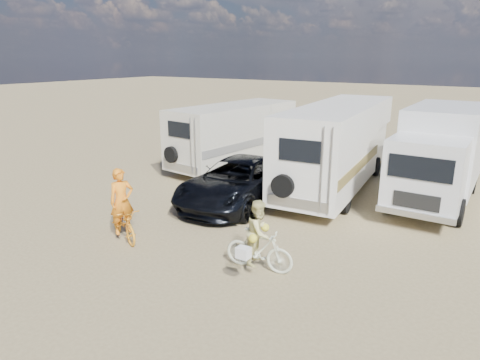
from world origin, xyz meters
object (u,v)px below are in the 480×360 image
Objects in this scene: rider_man at (122,208)px; cooler at (330,205)px; dark_suv at (238,181)px; rv_left at (233,137)px; rider_woman at (259,239)px; bike_man at (124,223)px; crate at (305,203)px; bike_woman at (259,250)px; box_truck at (438,157)px; rv_main at (338,147)px.

rider_man reaches higher than cooler.
rv_left is at bearing 121.45° from dark_suv.
rider_woman is at bearing -59.36° from rider_man.
rv_left reaches higher than rider_man.
rv_left is 4.18× the size of rider_woman.
rv_left is 8.24m from rider_man.
rider_man reaches higher than bike_man.
rider_woman is (5.75, -7.56, -0.62)m from rv_left.
bike_woman is at bearing -79.73° from crate.
box_truck is at bearing -26.66° from bike_woman.
rider_man is at bearing -117.84° from rv_main.
rv_left is at bearing 29.98° from bike_woman.
bike_woman is at bearing -84.54° from cooler.
rv_main is at bearing 90.11° from crate.
rider_man is at bearing 0.00° from bike_man.
bike_man is 0.44m from rider_man.
bike_man is at bearing -122.96° from cooler.
box_truck is 1.16× the size of dark_suv.
rv_left is 1.03× the size of box_truck.
box_truck is 3.74× the size of bike_woman.
dark_suv is at bearing -158.89° from cooler.
rv_main reaches higher than crate.
box_truck is 12.57× the size of cooler.
bike_man is (1.79, -8.03, -0.92)m from rv_left.
rv_left is (-4.96, 0.51, -0.18)m from rv_main.
rider_man is (1.79, -8.03, -0.48)m from rv_left.
rider_man is at bearing -71.25° from rv_left.
rider_man is at bearing 89.48° from bike_woman.
cooler is (3.89, 5.05, -0.70)m from rider_man.
rider_woman is (-2.57, -7.28, -0.82)m from box_truck.
crate is (-0.78, 4.33, -0.57)m from rider_woman.
crate is at bearing -9.52° from bike_man.
bike_man is (-6.52, -7.75, -1.13)m from box_truck.
crate is at bearing -9.52° from rider_man.
rv_main is 3.05m from crate.
dark_suv reaches higher than bike_woman.
rv_left is 9.54m from bike_woman.
cooler is at bearing -134.01° from box_truck.
rv_left is 12.90× the size of cooler.
bike_woman is at bearing -46.60° from rv_left.
rv_left is 3.67× the size of bike_man.
bike_woman is at bearing -109.20° from box_truck.
rv_left is at bearing 146.93° from crate.
cooler is at bearing -21.50° from rv_left.
rider_woman is at bearing -55.41° from dark_suv.
rv_main reaches higher than bike_man.
rider_woman is (0.79, -7.06, -0.80)m from rv_main.
crate is at bearing 3.03° from bike_woman.
box_truck reaches higher than rider_man.
box_truck is 4.07× the size of rider_woman.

